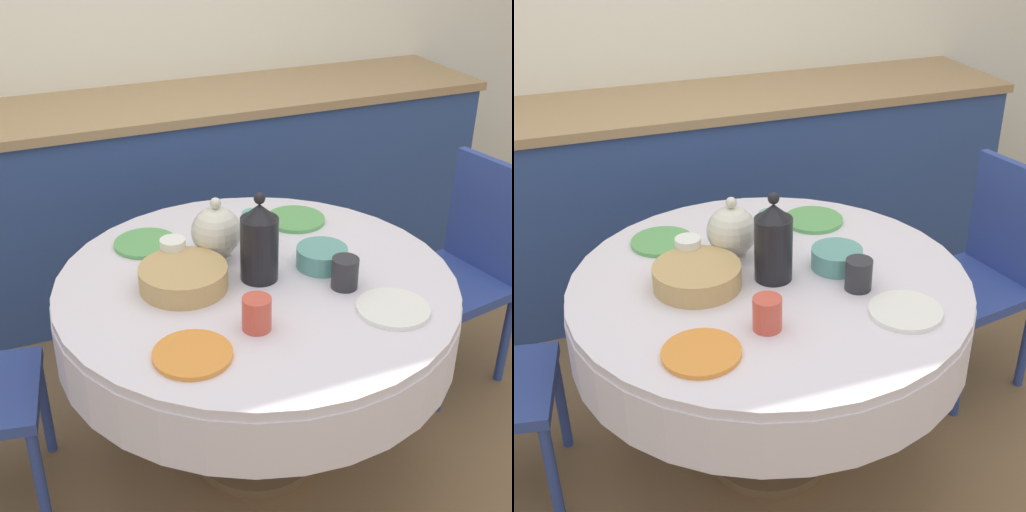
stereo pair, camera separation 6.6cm
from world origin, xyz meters
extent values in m
plane|color=brown|center=(0.00, 0.00, 0.00)|extent=(12.00, 12.00, 0.00)
cube|color=silver|center=(0.00, 1.63, 1.30)|extent=(7.00, 0.05, 2.60)
cube|color=#2D4784|center=(0.00, 1.29, 0.45)|extent=(3.20, 0.60, 0.90)
cube|color=#A37F56|center=(0.00, 1.29, 0.92)|extent=(3.24, 0.64, 0.04)
cylinder|color=brown|center=(0.00, 0.00, 0.02)|extent=(0.44, 0.44, 0.04)
cylinder|color=brown|center=(0.00, 0.00, 0.28)|extent=(0.11, 0.11, 0.48)
cylinder|color=silver|center=(0.00, 0.00, 0.61)|extent=(1.26, 1.26, 0.18)
cylinder|color=silver|center=(0.00, 0.00, 0.72)|extent=(1.25, 1.25, 0.03)
cube|color=#2D428E|center=(0.88, 0.15, 0.42)|extent=(0.46, 0.46, 0.04)
cube|color=#2D428E|center=(1.06, 0.19, 0.67)|extent=(0.10, 0.38, 0.45)
cylinder|color=#2D428E|center=(0.74, -0.05, 0.20)|extent=(0.04, 0.04, 0.40)
cylinder|color=#2D428E|center=(0.68, 0.30, 0.20)|extent=(0.04, 0.04, 0.40)
cylinder|color=#2D428E|center=(1.09, 0.01, 0.20)|extent=(0.04, 0.04, 0.40)
cylinder|color=#2D428E|center=(1.03, 0.36, 0.20)|extent=(0.04, 0.04, 0.40)
cylinder|color=#2D428E|center=(-0.68, 0.30, 0.20)|extent=(0.04, 0.04, 0.40)
cylinder|color=#2D428E|center=(-0.74, -0.05, 0.20)|extent=(0.04, 0.04, 0.40)
cylinder|color=orange|center=(-0.31, -0.31, 0.74)|extent=(0.21, 0.21, 0.01)
cylinder|color=#CC4C3D|center=(-0.10, -0.25, 0.78)|extent=(0.08, 0.08, 0.10)
cylinder|color=white|center=(0.30, -0.32, 0.74)|extent=(0.21, 0.21, 0.01)
cylinder|color=#28282D|center=(0.23, -0.15, 0.78)|extent=(0.08, 0.08, 0.10)
cylinder|color=#5BA85B|center=(-0.26, 0.35, 0.74)|extent=(0.21, 0.21, 0.01)
cylinder|color=white|center=(-0.21, 0.17, 0.78)|extent=(0.08, 0.08, 0.10)
cylinder|color=#5BA85B|center=(0.29, 0.33, 0.74)|extent=(0.21, 0.21, 0.01)
cylinder|color=#5BA39E|center=(0.10, 0.26, 0.78)|extent=(0.08, 0.08, 0.10)
cylinder|color=black|center=(0.01, 0.00, 0.83)|extent=(0.12, 0.12, 0.21)
cone|color=black|center=(0.01, 0.00, 0.96)|extent=(0.11, 0.11, 0.05)
sphere|color=black|center=(0.01, 0.00, 1.00)|extent=(0.04, 0.04, 0.04)
cylinder|color=silver|center=(-0.07, 0.18, 0.74)|extent=(0.09, 0.09, 0.01)
sphere|color=silver|center=(-0.07, 0.18, 0.82)|extent=(0.16, 0.16, 0.16)
cylinder|color=silver|center=(0.03, 0.18, 0.83)|extent=(0.10, 0.03, 0.06)
sphere|color=silver|center=(-0.07, 0.18, 0.92)|extent=(0.04, 0.04, 0.04)
cylinder|color=tan|center=(-0.22, 0.04, 0.77)|extent=(0.27, 0.27, 0.07)
cylinder|color=#569993|center=(0.23, -0.01, 0.76)|extent=(0.16, 0.16, 0.07)
camera|label=1|loc=(-0.73, -1.77, 1.86)|focal=50.00mm
camera|label=2|loc=(-0.67, -1.80, 1.86)|focal=50.00mm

